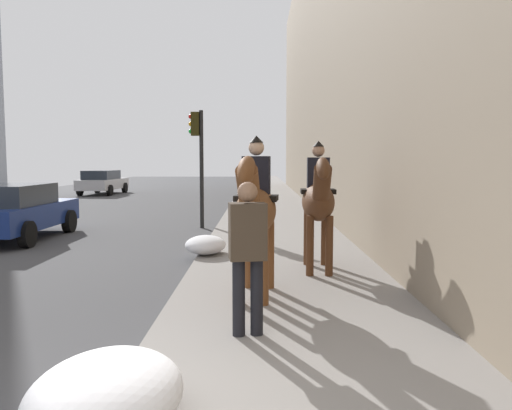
% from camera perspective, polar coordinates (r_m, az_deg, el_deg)
% --- Properties ---
extents(mounted_horse_near, '(2.15, 0.72, 2.28)m').
position_cam_1_polar(mounted_horse_near, '(7.09, -0.09, -0.39)').
color(mounted_horse_near, brown).
rests_on(mounted_horse_near, sidewalk_slab).
extents(mounted_horse_far, '(2.15, 0.62, 2.27)m').
position_cam_1_polar(mounted_horse_far, '(8.85, 7.01, 0.61)').
color(mounted_horse_far, '#4C2B16').
rests_on(mounted_horse_far, sidewalk_slab).
extents(pedestrian_greeting, '(0.32, 0.44, 1.70)m').
position_cam_1_polar(pedestrian_greeting, '(5.57, -0.94, -4.84)').
color(pedestrian_greeting, black).
rests_on(pedestrian_greeting, sidewalk_slab).
extents(car_near_lane, '(4.19, 2.13, 1.44)m').
position_cam_1_polar(car_near_lane, '(14.52, -25.66, -0.57)').
color(car_near_lane, navy).
rests_on(car_near_lane, ground).
extents(car_mid_lane, '(4.54, 2.15, 1.44)m').
position_cam_1_polar(car_mid_lane, '(32.03, -16.82, 2.53)').
color(car_mid_lane, silver).
rests_on(car_mid_lane, ground).
extents(traffic_light_near_curb, '(0.20, 0.44, 3.53)m').
position_cam_1_polar(traffic_light_near_curb, '(15.38, -6.48, 6.24)').
color(traffic_light_near_curb, black).
rests_on(traffic_light_near_curb, ground).
extents(snow_pile_near, '(1.43, 1.10, 0.50)m').
position_cam_1_polar(snow_pile_near, '(4.06, -16.48, -19.70)').
color(snow_pile_near, white).
rests_on(snow_pile_near, sidewalk_slab).
extents(snow_pile_far, '(1.09, 0.84, 0.38)m').
position_cam_1_polar(snow_pile_far, '(10.59, -5.68, -4.46)').
color(snow_pile_far, white).
rests_on(snow_pile_far, sidewalk_slab).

